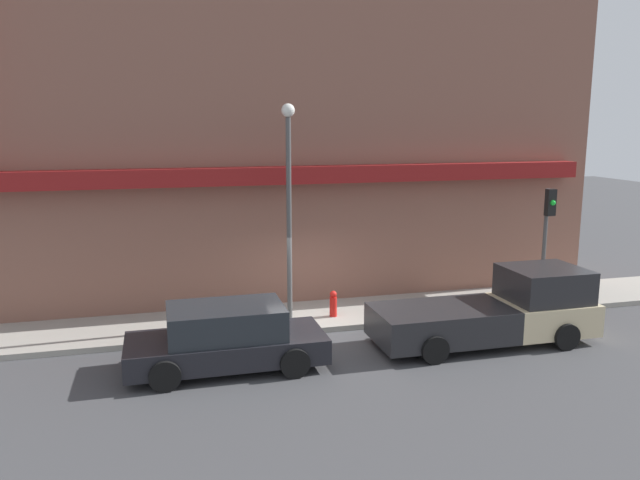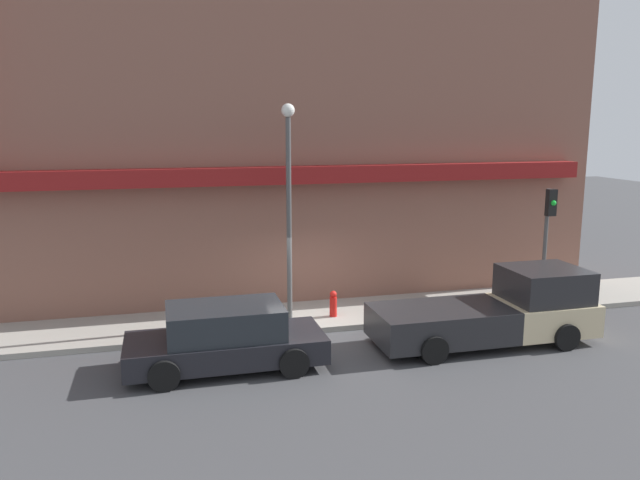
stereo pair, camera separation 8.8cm
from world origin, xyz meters
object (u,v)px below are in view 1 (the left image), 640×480
fire_hydrant (333,304)px  street_lamp (289,189)px  traffic_light (547,224)px  pickup_truck (497,311)px  parked_car (226,338)px

fire_hydrant → street_lamp: 3.53m
traffic_light → fire_hydrant: bearing=178.5°
pickup_truck → fire_hydrant: size_ratio=7.69×
fire_hydrant → street_lamp: (-1.26, -0.02, 3.29)m
pickup_truck → street_lamp: street_lamp is taller
pickup_truck → traffic_light: size_ratio=1.65×
parked_car → traffic_light: (9.97, 2.48, 1.83)m
pickup_truck → street_lamp: (-4.89, 2.63, 3.00)m
fire_hydrant → traffic_light: bearing=-1.5°
pickup_truck → fire_hydrant: (-3.62, 2.65, -0.29)m
pickup_truck → traffic_light: bearing=40.6°
fire_hydrant → traffic_light: (6.66, -0.17, 2.03)m
parked_car → fire_hydrant: (3.31, 2.65, -0.20)m
fire_hydrant → street_lamp: size_ratio=0.13×
street_lamp → traffic_light: size_ratio=1.70×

